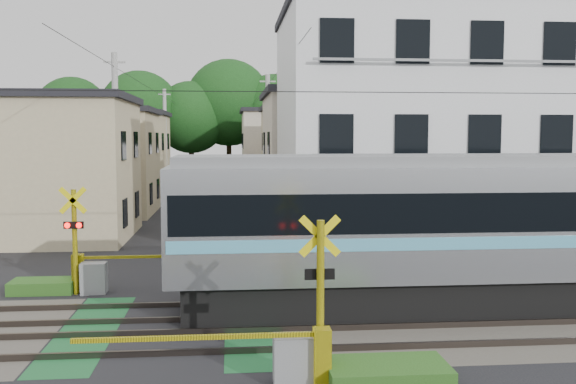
{
  "coord_description": "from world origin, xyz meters",
  "views": [
    {
      "loc": [
        1.38,
        -14.85,
        4.5
      ],
      "look_at": [
        3.2,
        5.0,
        2.76
      ],
      "focal_mm": 40.0,
      "sensor_mm": 36.0,
      "label": 1
    }
  ],
  "objects": [
    {
      "name": "apartment_block",
      "position": [
        8.5,
        9.49,
        4.66
      ],
      "size": [
        10.2,
        8.36,
        9.3
      ],
      "color": "white",
      "rests_on": "ground"
    },
    {
      "name": "pedestrian",
      "position": [
        1.2,
        26.91,
        0.92
      ],
      "size": [
        0.79,
        0.66,
        1.85
      ],
      "primitive_type": "imported",
      "rotation": [
        0.0,
        0.0,
        3.51
      ],
      "color": "#26232C",
      "rests_on": "ground"
    },
    {
      "name": "crossing_signal_near",
      "position": [
        2.59,
        -3.65,
        0.71
      ],
      "size": [
        4.74,
        0.65,
        3.09
      ],
      "color": "yellow",
      "rests_on": "ground"
    },
    {
      "name": "catenary",
      "position": [
        6.0,
        0.03,
        3.7
      ],
      "size": [
        60.0,
        5.04,
        7.0
      ],
      "color": "#2D2D33",
      "rests_on": "ground"
    },
    {
      "name": "ground",
      "position": [
        0.0,
        0.0,
        0.0
      ],
      "size": [
        120.0,
        120.0,
        0.0
      ],
      "primitive_type": "plane",
      "color": "black"
    },
    {
      "name": "utility_poles",
      "position": [
        -1.05,
        23.01,
        4.08
      ],
      "size": [
        7.9,
        42.0,
        8.0
      ],
      "color": "#A5A5A0",
      "rests_on": "ground"
    },
    {
      "name": "houses_row",
      "position": [
        0.25,
        25.92,
        3.24
      ],
      "size": [
        22.07,
        31.35,
        6.8
      ],
      "color": "#C1B188",
      "rests_on": "ground"
    },
    {
      "name": "track_bed",
      "position": [
        0.0,
        0.0,
        0.04
      ],
      "size": [
        120.0,
        120.0,
        0.14
      ],
      "color": "#47423A",
      "rests_on": "ground"
    },
    {
      "name": "weed_patches",
      "position": [
        1.76,
        -0.09,
        0.18
      ],
      "size": [
        10.25,
        8.8,
        0.4
      ],
      "color": "#2D5E1E",
      "rests_on": "ground"
    },
    {
      "name": "tree_hill",
      "position": [
        -0.76,
        47.78,
        5.31
      ],
      "size": [
        40.0,
        13.46,
        11.82
      ],
      "color": "#174216",
      "rests_on": "ground"
    },
    {
      "name": "crossing_signal_far",
      "position": [
        -2.59,
        3.65,
        0.71
      ],
      "size": [
        4.74,
        0.65,
        3.09
      ],
      "color": "yellow",
      "rests_on": "ground"
    }
  ]
}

